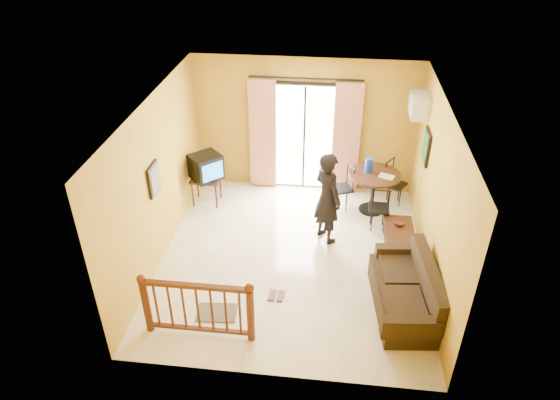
# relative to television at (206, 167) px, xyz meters

# --- Properties ---
(ground) EXTENTS (5.00, 5.00, 0.00)m
(ground) POSITION_rel_television_xyz_m (1.87, -1.60, -0.83)
(ground) COLOR beige
(ground) RESTS_ON ground
(room_shell) EXTENTS (5.00, 5.00, 5.00)m
(room_shell) POSITION_rel_television_xyz_m (1.87, -1.60, 0.88)
(room_shell) COLOR white
(room_shell) RESTS_ON ground
(balcony_door) EXTENTS (2.25, 0.14, 2.46)m
(balcony_door) POSITION_rel_television_xyz_m (1.87, 0.83, 0.36)
(balcony_door) COLOR black
(balcony_door) RESTS_ON ground
(tv_table) EXTENTS (0.57, 0.48, 0.58)m
(tv_table) POSITION_rel_television_xyz_m (-0.03, 0.00, -0.33)
(tv_table) COLOR black
(tv_table) RESTS_ON ground
(television) EXTENTS (0.75, 0.75, 0.50)m
(television) POSITION_rel_television_xyz_m (0.00, 0.00, 0.00)
(television) COLOR black
(television) RESTS_ON tv_table
(picture_left) EXTENTS (0.05, 0.42, 0.52)m
(picture_left) POSITION_rel_television_xyz_m (-0.35, -1.80, 0.72)
(picture_left) COLOR black
(picture_left) RESTS_ON room_shell
(dining_table) EXTENTS (1.00, 1.00, 0.83)m
(dining_table) POSITION_rel_television_xyz_m (3.29, 0.09, -0.16)
(dining_table) COLOR black
(dining_table) RESTS_ON ground
(water_jug) EXTENTS (0.15, 0.15, 0.28)m
(water_jug) POSITION_rel_television_xyz_m (3.17, 0.17, 0.15)
(water_jug) COLOR blue
(water_jug) RESTS_ON dining_table
(serving_tray) EXTENTS (0.33, 0.27, 0.02)m
(serving_tray) POSITION_rel_television_xyz_m (3.51, -0.01, 0.02)
(serving_tray) COLOR #EAE5C8
(serving_tray) RESTS_ON dining_table
(dining_chairs) EXTENTS (1.61, 1.40, 0.95)m
(dining_chairs) POSITION_rel_television_xyz_m (3.27, -0.00, -0.83)
(dining_chairs) COLOR black
(dining_chairs) RESTS_ON ground
(air_conditioner) EXTENTS (0.31, 0.60, 0.40)m
(air_conditioner) POSITION_rel_television_xyz_m (3.96, 0.35, 1.32)
(air_conditioner) COLOR white
(air_conditioner) RESTS_ON room_shell
(botanical_print) EXTENTS (0.05, 0.50, 0.60)m
(botanical_print) POSITION_rel_television_xyz_m (4.08, -0.30, 0.82)
(botanical_print) COLOR black
(botanical_print) RESTS_ON room_shell
(coffee_table) EXTENTS (0.51, 0.91, 0.40)m
(coffee_table) POSITION_rel_television_xyz_m (3.72, -1.10, -0.56)
(coffee_table) COLOR black
(coffee_table) RESTS_ON ground
(bowl) EXTENTS (0.24, 0.24, 0.06)m
(bowl) POSITION_rel_television_xyz_m (3.72, -0.94, -0.39)
(bowl) COLOR #50281B
(bowl) RESTS_ON coffee_table
(sofa) EXTENTS (1.00, 1.86, 0.85)m
(sofa) POSITION_rel_television_xyz_m (3.72, -2.64, -0.51)
(sofa) COLOR black
(sofa) RESTS_ON ground
(standing_person) EXTENTS (0.73, 0.75, 1.74)m
(standing_person) POSITION_rel_television_xyz_m (2.42, -0.95, 0.04)
(standing_person) COLOR black
(standing_person) RESTS_ON ground
(stair_balustrade) EXTENTS (1.63, 0.13, 1.04)m
(stair_balustrade) POSITION_rel_television_xyz_m (0.72, -3.50, -0.26)
(stair_balustrade) COLOR #471E0F
(stair_balustrade) RESTS_ON ground
(doormat) EXTENTS (0.63, 0.44, 0.02)m
(doormat) POSITION_rel_television_xyz_m (0.86, -3.07, -0.82)
(doormat) COLOR #544F43
(doormat) RESTS_ON ground
(sandals) EXTENTS (0.26, 0.26, 0.03)m
(sandals) POSITION_rel_television_xyz_m (1.72, -2.60, -0.81)
(sandals) COLOR #50281B
(sandals) RESTS_ON ground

